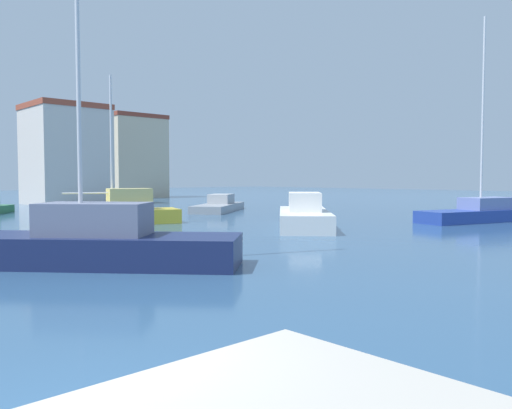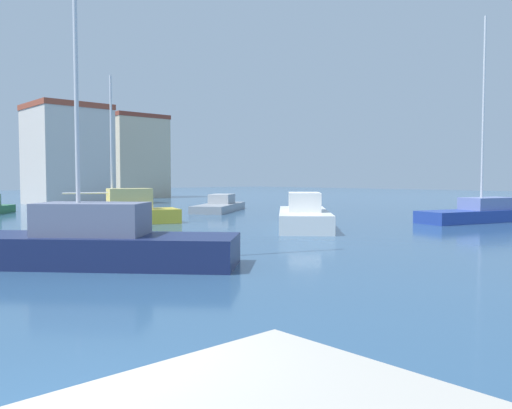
# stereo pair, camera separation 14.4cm
# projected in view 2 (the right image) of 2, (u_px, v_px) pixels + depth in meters

# --- Properties ---
(water) EXTENTS (160.00, 160.00, 0.00)m
(water) POSITION_uv_depth(u_px,v_px,m) (178.00, 220.00, 29.65)
(water) COLOR #2D5175
(water) RESTS_ON ground
(sailboat_navy_mid_harbor) EXTENTS (7.63, 8.04, 14.36)m
(sailboat_navy_mid_harbor) POSITION_uv_depth(u_px,v_px,m) (82.00, 242.00, 14.42)
(sailboat_navy_mid_harbor) COLOR #19234C
(sailboat_navy_mid_harbor) RESTS_ON water
(sailboat_blue_far_left) EXTENTS (8.31, 4.24, 11.32)m
(sailboat_blue_far_left) POSITION_uv_depth(u_px,v_px,m) (483.00, 212.00, 28.72)
(sailboat_blue_far_left) COLOR #233D93
(sailboat_blue_far_left) RESTS_ON water
(sailboat_yellow_near_pier) EXTENTS (7.26, 4.22, 7.80)m
(sailboat_yellow_near_pier) POSITION_uv_depth(u_px,v_px,m) (117.00, 212.00, 27.18)
(sailboat_yellow_near_pier) COLOR gold
(sailboat_yellow_near_pier) RESTS_ON water
(motorboat_grey_distant_north) EXTENTS (7.32, 6.24, 1.23)m
(motorboat_grey_distant_north) POSITION_uv_depth(u_px,v_px,m) (220.00, 206.00, 37.87)
(motorboat_grey_distant_north) COLOR gray
(motorboat_grey_distant_north) RESTS_ON water
(motorboat_white_behind_lamppost) EXTENTS (7.08, 6.97, 1.75)m
(motorboat_white_behind_lamppost) POSITION_uv_depth(u_px,v_px,m) (304.00, 216.00, 25.25)
(motorboat_white_behind_lamppost) COLOR white
(motorboat_white_behind_lamppost) RESTS_ON water
(harbor_office) EXTENTS (6.54, 6.60, 9.16)m
(harbor_office) POSITION_uv_depth(u_px,v_px,m) (67.00, 155.00, 47.62)
(harbor_office) COLOR beige
(harbor_office) RESTS_ON ground
(warehouse_block) EXTENTS (6.96, 5.32, 10.06)m
(warehouse_block) POSITION_uv_depth(u_px,v_px,m) (135.00, 156.00, 62.68)
(warehouse_block) COLOR beige
(warehouse_block) RESTS_ON ground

